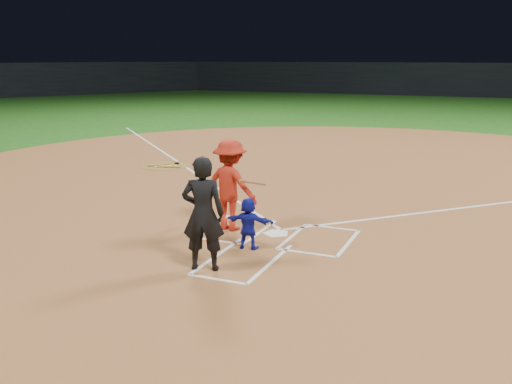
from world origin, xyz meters
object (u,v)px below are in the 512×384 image
at_px(home_plate, 276,234).
at_px(umpire, 203,214).
at_px(catcher, 248,223).
at_px(on_deck_circle, 166,166).
at_px(batter_at_plate, 230,185).

height_order(home_plate, umpire, umpire).
relative_size(home_plate, umpire, 0.29).
bearing_deg(home_plate, catcher, 81.23).
bearing_deg(on_deck_circle, catcher, -48.21).
bearing_deg(batter_at_plate, home_plate, 2.69).
bearing_deg(catcher, on_deck_circle, -52.51).
distance_m(home_plate, catcher, 1.22).
distance_m(on_deck_circle, catcher, 9.34).
distance_m(home_plate, umpire, 2.68).
height_order(home_plate, on_deck_circle, home_plate).
height_order(home_plate, catcher, catcher).
height_order(on_deck_circle, catcher, catcher).
height_order(on_deck_circle, batter_at_plate, batter_at_plate).
relative_size(catcher, umpire, 0.50).
bearing_deg(catcher, home_plate, -103.07).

